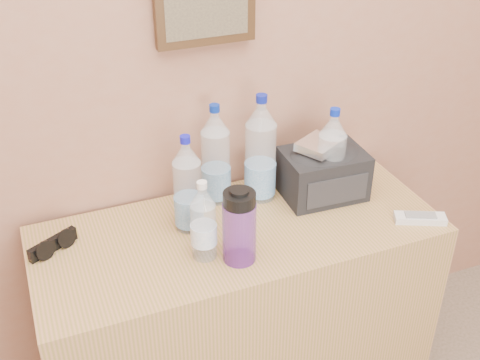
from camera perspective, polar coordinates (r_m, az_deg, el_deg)
name	(u,v)px	position (r m, az deg, el deg)	size (l,w,h in m)	color
picture_frame	(205,2)	(1.78, -3.32, 16.53)	(0.30, 0.03, 0.25)	#382311
dresser	(239,321)	(2.09, -0.12, -13.23)	(1.24, 0.52, 0.77)	tan
pet_large_a	(188,188)	(1.78, -4.97, -0.80)	(0.08, 0.08, 0.31)	white
pet_large_b	(216,159)	(1.90, -2.32, 2.00)	(0.09, 0.09, 0.34)	white
pet_large_c	(261,154)	(1.91, 1.96, 2.51)	(0.10, 0.10, 0.36)	silver
pet_large_d	(331,161)	(1.92, 8.59, 1.79)	(0.09, 0.09, 0.32)	white
pet_small	(203,224)	(1.67, -3.49, -4.23)	(0.07, 0.07, 0.25)	#A3C0D2
nalgene_bottle	(239,226)	(1.66, -0.07, -4.37)	(0.09, 0.09, 0.23)	#5F2496
sunglasses	(53,244)	(1.82, -17.33, -5.84)	(0.16, 0.06, 0.04)	black
ac_remote	(420,218)	(1.95, 16.70, -3.50)	(0.16, 0.05, 0.02)	white
toiletry_bag	(323,171)	(1.97, 7.89, 0.84)	(0.26, 0.19, 0.18)	black
foil_packet	(319,145)	(1.91, 7.49, 3.32)	(0.13, 0.11, 0.03)	silver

